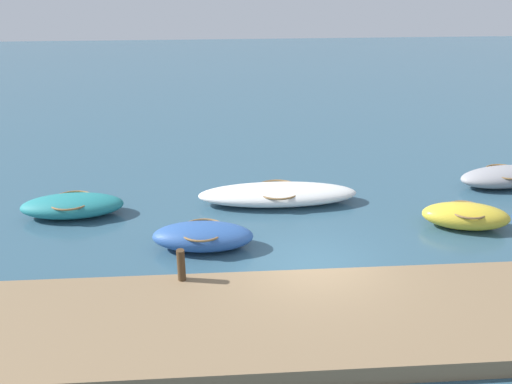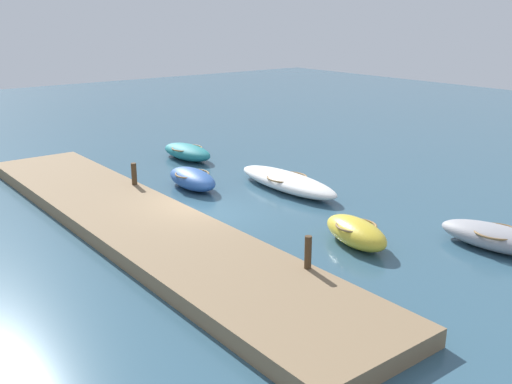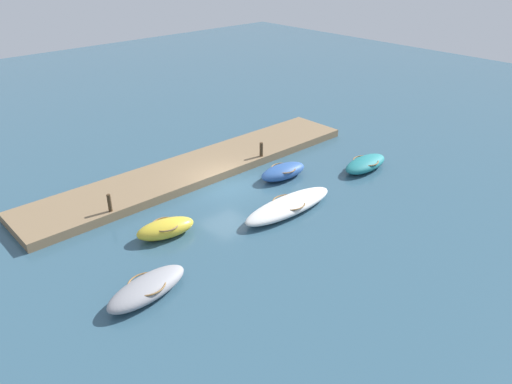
# 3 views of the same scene
# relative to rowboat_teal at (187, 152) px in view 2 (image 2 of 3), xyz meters

# --- Properties ---
(ground_plane) EXTENTS (84.00, 84.00, 0.00)m
(ground_plane) POSITION_rel_rowboat_teal_xyz_m (7.51, -3.90, -0.38)
(ground_plane) COLOR #33566B
(dock_platform) EXTENTS (21.21, 3.74, 0.47)m
(dock_platform) POSITION_rel_rowboat_teal_xyz_m (7.51, -6.46, -0.14)
(dock_platform) COLOR #846B4C
(dock_platform) RESTS_ON ground_plane
(rowboat_teal) EXTENTS (3.45, 1.56, 0.73)m
(rowboat_teal) POSITION_rel_rowboat_teal_xyz_m (0.00, 0.00, 0.00)
(rowboat_teal) COLOR teal
(rowboat_teal) RESTS_ON ground_plane
(motorboat_white) EXTENTS (5.63, 1.70, 0.69)m
(motorboat_white) POSITION_rel_rowboat_teal_xyz_m (7.00, 0.47, -0.02)
(motorboat_white) COLOR white
(motorboat_white) RESTS_ON ground_plane
(rowboat_grey) EXTENTS (3.72, 1.88, 0.74)m
(rowboat_grey) POSITION_rel_rowboat_teal_xyz_m (15.74, 1.41, 0.00)
(rowboat_grey) COLOR #939399
(rowboat_grey) RESTS_ON ground_plane
(dinghy_yellow) EXTENTS (2.94, 1.79, 0.83)m
(dinghy_yellow) POSITION_rel_rowboat_teal_xyz_m (12.84, -1.74, 0.05)
(dinghy_yellow) COLOR gold
(dinghy_yellow) RESTS_ON ground_plane
(rowboat_blue) EXTENTS (3.11, 1.55, 0.80)m
(rowboat_blue) POSITION_rel_rowboat_teal_xyz_m (4.43, -2.47, 0.03)
(rowboat_blue) COLOR #2D569E
(rowboat_blue) RESTS_ON ground_plane
(mooring_post_west) EXTENTS (0.21, 0.21, 0.87)m
(mooring_post_west) POSITION_rel_rowboat_teal_xyz_m (3.95, -4.84, 0.53)
(mooring_post_west) COLOR #47331E
(mooring_post_west) RESTS_ON dock_platform
(mooring_post_mid_west) EXTENTS (0.19, 0.19, 0.91)m
(mooring_post_mid_west) POSITION_rel_rowboat_teal_xyz_m (13.97, -4.84, 0.55)
(mooring_post_mid_west) COLOR #47331E
(mooring_post_mid_west) RESTS_ON dock_platform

